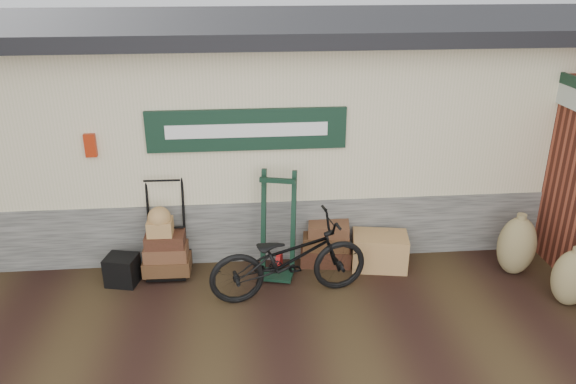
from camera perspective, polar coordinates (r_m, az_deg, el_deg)
The scene contains 10 objects.
ground at distance 7.29m, azimuth -1.16°, elevation -10.70°, with size 80.00×80.00×0.00m, color black.
station_building at distance 9.14m, azimuth -2.54°, elevation 7.48°, with size 14.40×4.10×3.20m.
porter_trolley at distance 7.71m, azimuth -12.35°, elevation -2.80°, with size 0.76×0.57×1.52m, color black, non-canonical shape.
green_barrow at distance 7.47m, azimuth -1.05°, elevation -3.38°, with size 0.53×0.45×1.46m, color black, non-canonical shape.
suitcase_stack at distance 7.94m, azimuth 3.88°, elevation -5.15°, with size 0.70×0.44×0.62m, color #362011, non-canonical shape.
wicker_hamper at distance 7.95m, azimuth 9.28°, elevation -5.92°, with size 0.75×0.49×0.49m, color olive.
black_trunk at distance 7.80m, azimuth -16.49°, elevation -7.60°, with size 0.40×0.34×0.40m, color black.
bicycle at distance 7.05m, azimuth 0.09°, elevation -6.33°, with size 2.03×0.71×1.18m, color black.
burlap_sack_left at distance 8.21m, azimuth 22.21°, elevation -5.08°, with size 0.52×0.44×0.83m, color olive.
burlap_sack_right at distance 7.80m, azimuth 26.84°, elevation -7.81°, with size 0.47×0.39×0.75m, color olive.
Camera 1 is at (-0.41, -6.07, 4.02)m, focal length 35.00 mm.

